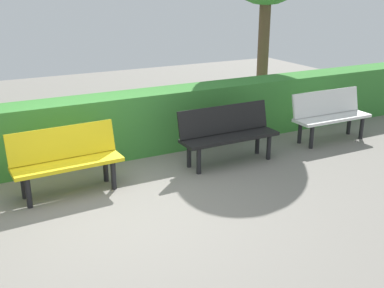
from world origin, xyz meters
TOP-DOWN VIEW (x-y plane):
  - ground_plane at (0.00, 0.00)m, footprint 18.33×18.33m
  - bench_white at (-4.31, -0.89)m, footprint 1.44×0.48m
  - bench_black at (-2.18, -0.81)m, footprint 1.55×0.48m
  - bench_yellow at (0.26, -0.85)m, footprint 1.41×0.52m
  - hedge_row at (-1.01, -1.84)m, footprint 14.33×0.60m

SIDE VIEW (x-z plane):
  - ground_plane at x=0.00m, z-range 0.00..0.00m
  - bench_yellow at x=0.26m, z-range 0.05..0.91m
  - bench_white at x=-4.31m, z-range 0.05..0.91m
  - bench_black at x=-2.18m, z-range 0.05..0.91m
  - hedge_row at x=-1.01m, z-range 0.00..0.99m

